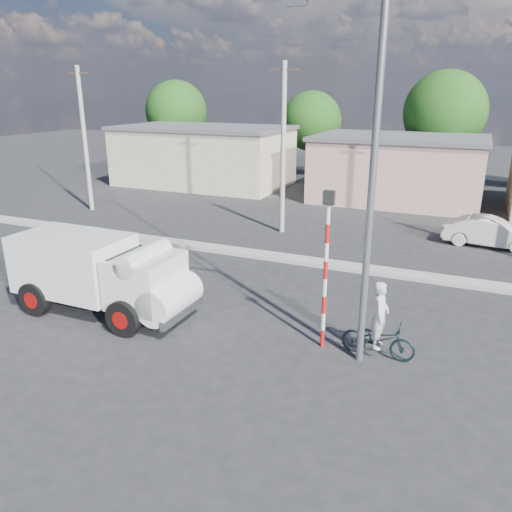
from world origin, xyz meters
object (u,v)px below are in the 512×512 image
at_px(truck, 103,273).
at_px(car_cream, 490,232).
at_px(streetlight, 366,170).
at_px(bicycle, 378,339).
at_px(traffic_pole, 326,258).
at_px(cyclist, 379,325).

bearing_deg(truck, car_cream, 48.87).
bearing_deg(streetlight, car_cream, 74.89).
relative_size(bicycle, traffic_pole, 0.45).
bearing_deg(traffic_pole, bicycle, 2.24).
bearing_deg(bicycle, truck, 94.87).
distance_m(bicycle, cyclist, 0.40).
height_order(truck, bicycle, truck).
xyz_separation_m(cyclist, streetlight, (-0.55, -0.36, 4.05)).
bearing_deg(cyclist, car_cream, -12.88).
distance_m(car_cream, traffic_pole, 12.87).
height_order(truck, traffic_pole, traffic_pole).
height_order(traffic_pole, streetlight, streetlight).
xyz_separation_m(truck, car_cream, (11.17, 12.62, -0.68)).
bearing_deg(traffic_pole, truck, -174.78).
distance_m(bicycle, streetlight, 4.50).
relative_size(traffic_pole, streetlight, 0.48).
height_order(cyclist, traffic_pole, traffic_pole).
height_order(bicycle, car_cream, car_cream).
distance_m(truck, car_cream, 16.87).
bearing_deg(truck, bicycle, 5.09).
xyz_separation_m(truck, bicycle, (8.41, 0.69, -0.84)).
relative_size(bicycle, cyclist, 1.07).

